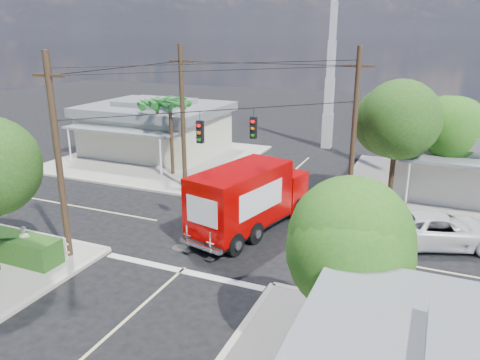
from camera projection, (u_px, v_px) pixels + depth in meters
The scene contains 18 objects.
ground at pixel (224, 233), 23.55m from camera, with size 120.00×120.00×0.00m, color black.
sidewalk_ne at pixel (457, 194), 28.97m from camera, with size 14.12×14.12×0.14m.
sidewalk_nw at pixel (158, 158), 37.15m from camera, with size 14.12×14.12×0.14m.
road_markings at pixel (211, 244), 22.26m from camera, with size 32.00×32.00×0.01m.
building_nw at pixel (156, 127), 38.31m from camera, with size 10.80×10.20×4.30m.
radio_tower at pixel (330, 82), 39.18m from camera, with size 0.80×0.80×17.00m.
tree_ne_front at pixel (397, 126), 25.32m from camera, with size 4.21×4.14×6.66m.
tree_ne_back at pixel (447, 133), 26.45m from camera, with size 3.77×3.66×5.82m.
tree_se at pixel (338, 238), 13.35m from camera, with size 3.67×3.54×5.62m.
palm_nw_front at pixel (170, 104), 31.42m from camera, with size 3.01×3.08×5.59m.
palm_nw_back at pixel (157, 105), 33.60m from camera, with size 3.01×3.08×5.19m.
utility_poles at pixel (209, 133), 24.14m from camera, with size 12.00×10.68×9.00m.
picket_fence at pixel (18, 237), 21.38m from camera, with size 5.94×0.06×1.00m.
hedge_sw at pixel (0, 243), 20.75m from camera, with size 6.20×1.20×1.10m, color #1C4A13.
vending_boxes at pixel (375, 199), 26.33m from camera, with size 1.90×0.50×1.10m.
delivery_truck at pixel (249, 198), 23.32m from camera, with size 4.09×8.21×3.42m.
parked_car at pixel (440, 229), 21.94m from camera, with size 2.66×5.77×1.60m, color silver.
pedestrian at pixel (25, 244), 20.17m from camera, with size 0.57×0.37×1.56m, color beige.
Camera 1 is at (9.26, -19.58, 9.65)m, focal length 35.00 mm.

